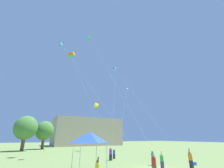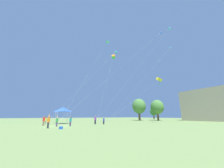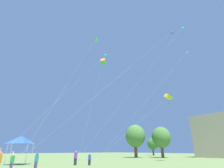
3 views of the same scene
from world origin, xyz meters
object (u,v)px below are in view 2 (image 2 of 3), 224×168
object	(u,v)px
person_purple_shirt	(95,120)
kite_blue_diamond_3	(160,33)
cooler_box	(61,128)
kite_orange_box_1	(114,57)
kite_cyan_delta_6	(168,50)
person_orange_shirt	(48,121)
kite_cyan_diamond_5	(116,52)
person_teal_shirt	(70,121)
kite_cyan_diamond_2	(169,28)
person_blue_shirt	(104,120)
person_red_shirt	(44,121)
festival_tent	(63,109)
person_green_shirt	(57,121)
person_yellow_shirt	(45,120)
kite_yellow_box_4	(159,80)
kite_green_diamond_0	(107,41)

from	to	relation	value
person_purple_shirt	kite_blue_diamond_3	xyz separation A→B (m)	(8.52, 14.33, 22.39)
cooler_box	kite_orange_box_1	bearing A→B (deg)	128.02
kite_cyan_delta_6	person_purple_shirt	bearing A→B (deg)	-133.80
person_orange_shirt	kite_orange_box_1	xyz separation A→B (m)	(-10.70, 18.16, 19.90)
cooler_box	kite_cyan_diamond_5	world-z (taller)	kite_cyan_diamond_5
person_teal_shirt	kite_cyan_diamond_2	bearing A→B (deg)	48.01
kite_cyan_diamond_2	person_blue_shirt	bearing A→B (deg)	-120.20
person_red_shirt	kite_blue_diamond_3	size ratio (longest dim) A/B	0.07
cooler_box	festival_tent	bearing A→B (deg)	169.46
festival_tent	person_green_shirt	bearing A→B (deg)	-16.20
kite_cyan_diamond_2	festival_tent	bearing A→B (deg)	-125.06
person_teal_shirt	kite_cyan_diamond_2	world-z (taller)	kite_cyan_diamond_2
person_yellow_shirt	kite_yellow_box_4	xyz separation A→B (m)	(10.38, 26.76, 10.94)
cooler_box	person_green_shirt	bearing A→B (deg)	178.41
cooler_box	kite_orange_box_1	size ratio (longest dim) A/B	0.03
person_red_shirt	kite_blue_diamond_3	world-z (taller)	kite_blue_diamond_3
person_teal_shirt	person_red_shirt	bearing A→B (deg)	-155.28
person_blue_shirt	person_yellow_shirt	size ratio (longest dim) A/B	0.85
kite_orange_box_1	kite_cyan_diamond_5	world-z (taller)	kite_cyan_diamond_5
person_blue_shirt	kite_yellow_box_4	world-z (taller)	kite_yellow_box_4
person_purple_shirt	kite_cyan_diamond_5	bearing A→B (deg)	-67.01
person_blue_shirt	person_green_shirt	size ratio (longest dim) A/B	0.83
person_green_shirt	person_orange_shirt	distance (m)	3.18
festival_tent	kite_cyan_delta_6	size ratio (longest dim) A/B	0.23
festival_tent	person_purple_shirt	xyz separation A→B (m)	(5.57, 5.94, -2.30)
person_purple_shirt	kite_yellow_box_4	bearing A→B (deg)	-117.95
kite_orange_box_1	festival_tent	bearing A→B (deg)	-89.42
person_blue_shirt	kite_blue_diamond_3	distance (m)	26.98
person_red_shirt	kite_green_diamond_0	size ratio (longest dim) A/B	0.07
cooler_box	person_purple_shirt	world-z (taller)	person_purple_shirt
festival_tent	kite_cyan_delta_6	world-z (taller)	kite_cyan_delta_6
cooler_box	kite_cyan_diamond_2	xyz separation A→B (m)	(2.60, 24.53, 24.27)
person_green_shirt	person_orange_shirt	bearing A→B (deg)	47.36
kite_cyan_delta_6	kite_green_diamond_0	bearing A→B (deg)	-152.71
person_yellow_shirt	person_purple_shirt	distance (m)	11.20
kite_cyan_delta_6	kite_blue_diamond_3	bearing A→B (deg)	141.03
person_teal_shirt	kite_cyan_diamond_5	xyz separation A→B (m)	(-10.97, 16.86, 23.69)
person_teal_shirt	kite_orange_box_1	world-z (taller)	kite_orange_box_1
festival_tent	kite_cyan_diamond_5	size ratio (longest dim) A/B	0.15
person_blue_shirt	kite_cyan_diamond_5	xyz separation A→B (m)	(-9.47, 9.41, 23.77)
festival_tent	person_red_shirt	distance (m)	6.84
cooler_box	person_red_shirt	size ratio (longest dim) A/B	0.34
person_red_shirt	person_yellow_shirt	bearing A→B (deg)	141.82
kite_orange_box_1	person_orange_shirt	bearing A→B (deg)	-59.50
person_yellow_shirt	person_purple_shirt	size ratio (longest dim) A/B	0.97
kite_orange_box_1	kite_blue_diamond_3	xyz separation A→B (m)	(14.23, 5.96, 2.46)
kite_yellow_box_4	kite_green_diamond_0	bearing A→B (deg)	-119.73
kite_orange_box_1	person_green_shirt	bearing A→B (deg)	-64.42
person_red_shirt	kite_cyan_diamond_2	xyz separation A→B (m)	(10.62, 26.28, 23.51)
person_blue_shirt	person_orange_shirt	xyz separation A→B (m)	(3.63, -11.18, 0.20)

